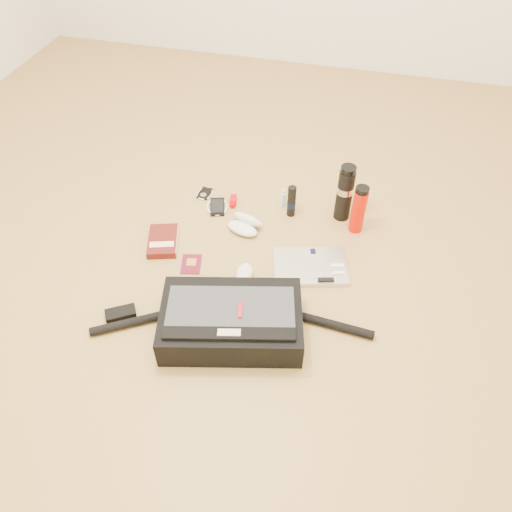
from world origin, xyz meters
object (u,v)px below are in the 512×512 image
Objects in this scene: book at (163,241)px; messenger_bag at (231,321)px; laptop at (310,267)px; thermos_black at (345,193)px; thermos_red at (359,209)px.

messenger_bag is at bearing -59.13° from book.
laptop is (0.23, 0.39, -0.06)m from messenger_bag.
laptop is 0.39m from thermos_black.
book is at bearing -159.36° from thermos_red.
book is (-0.65, -0.01, 0.01)m from laptop.
thermos_black reaches higher than laptop.
messenger_bag is at bearing -119.64° from thermos_red.
book is 0.92× the size of thermos_red.
book reaches higher than laptop.
laptop is 0.65m from book.
thermos_black is (0.73, 0.37, 0.12)m from book.
messenger_bag reaches higher than laptop.
messenger_bag is 0.82m from thermos_black.
laptop is 1.60× the size of book.
thermos_black is at bearing 9.73° from book.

